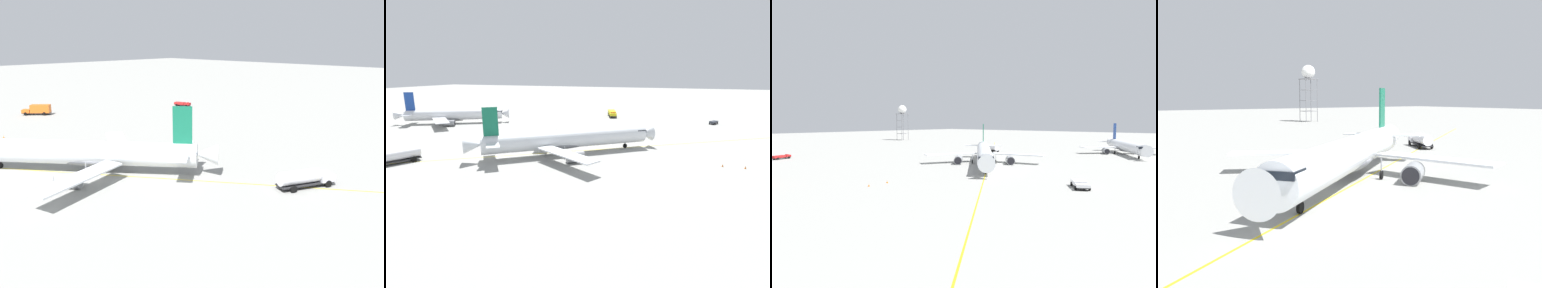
# 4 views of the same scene
# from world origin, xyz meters

# --- Properties ---
(ground_plane) EXTENTS (600.00, 600.00, 0.00)m
(ground_plane) POSITION_xyz_m (0.00, 0.00, 0.00)
(ground_plane) COLOR gray
(airliner_main) EXTENTS (38.37, 31.85, 11.64)m
(airliner_main) POSITION_xyz_m (-2.89, 0.56, 3.15)
(airliner_main) COLOR silver
(airliner_main) RESTS_ON ground_plane
(fuel_tanker_truck) EXTENTS (6.36, 9.45, 2.87)m
(fuel_tanker_truck) POSITION_xyz_m (27.91, 19.77, 1.57)
(fuel_tanker_truck) COLOR #232326
(fuel_tanker_truck) RESTS_ON ground_plane
(radar_tower) EXTENTS (6.15, 6.15, 23.36)m
(radar_tower) POSITION_xyz_m (53.40, 111.81, 19.31)
(radar_tower) COLOR slate
(radar_tower) RESTS_ON ground_plane
(taxiway_centreline) EXTENTS (146.27, 97.72, 0.01)m
(taxiway_centreline) POSITION_xyz_m (0.45, 1.33, 0.00)
(taxiway_centreline) COLOR yellow
(taxiway_centreline) RESTS_ON ground_plane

